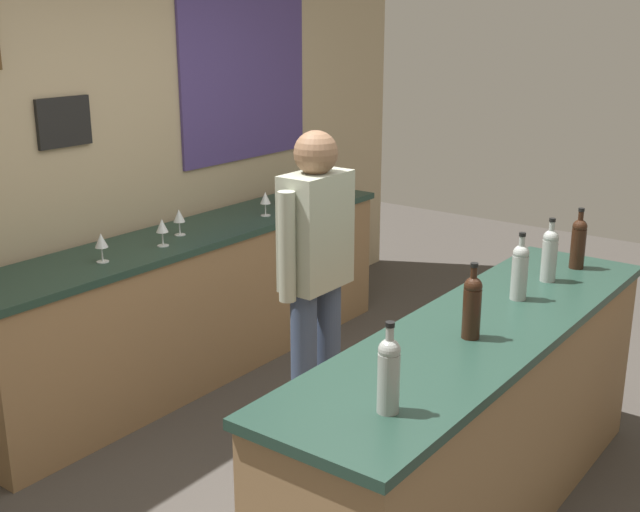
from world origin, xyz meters
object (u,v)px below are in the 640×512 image
object	(u,v)px
wine_bottle_b	(472,305)
wine_glass_e	(326,178)
bartender	(316,271)
wine_bottle_a	(389,372)
wine_bottle_d	(550,253)
wine_glass_b	(162,227)
wine_glass_d	(265,199)
wine_glass_a	(101,242)
wine_bottle_c	(520,270)
wine_glass_c	(179,217)
coffee_mug	(285,197)
wine_bottle_e	(578,242)

from	to	relation	value
wine_bottle_b	wine_glass_e	world-z (taller)	wine_bottle_b
wine_bottle_b	bartender	bearing A→B (deg)	74.33
bartender	wine_glass_e	bearing A→B (deg)	35.00
wine_bottle_a	wine_bottle_d	world-z (taller)	same
wine_bottle_b	wine_bottle_d	size ratio (longest dim) A/B	1.00
wine_glass_b	wine_glass_e	size ratio (longest dim) A/B	1.00
bartender	wine_bottle_d	size ratio (longest dim) A/B	5.29
wine_bottle_d	wine_glass_d	size ratio (longest dim) A/B	1.97
bartender	wine_bottle_d	bearing A→B (deg)	-58.22
wine_bottle_b	wine_glass_a	bearing A→B (deg)	95.14
wine_bottle_c	wine_glass_d	size ratio (longest dim) A/B	1.97
wine_bottle_a	wine_glass_a	world-z (taller)	wine_bottle_a
wine_glass_b	wine_glass_d	world-z (taller)	same
wine_glass_b	wine_bottle_d	bearing A→B (deg)	-71.98
bartender	wine_glass_c	distance (m)	1.13
wine_glass_a	coffee_mug	distance (m)	1.59
bartender	wine_glass_a	bearing A→B (deg)	113.25
wine_glass_d	wine_bottle_d	bearing A→B (deg)	-96.77
bartender	coffee_mug	xyz separation A→B (m)	(1.13, 1.12, 0.01)
wine_bottle_d	wine_bottle_e	xyz separation A→B (m)	(0.28, -0.04, 0.00)
wine_bottle_d	wine_glass_c	bearing A→B (deg)	101.61
wine_bottle_a	wine_bottle_e	world-z (taller)	same
bartender	wine_glass_e	size ratio (longest dim) A/B	10.45
wine_glass_a	coffee_mug	bearing A→B (deg)	2.66
bartender	wine_glass_b	bearing A→B (deg)	93.15
wine_glass_a	bartender	bearing A→B (deg)	-66.75
bartender	wine_glass_e	xyz separation A→B (m)	(1.57, 1.10, 0.07)
bartender	wine_bottle_b	world-z (taller)	bartender
wine_bottle_e	wine_glass_c	bearing A→B (deg)	108.56
wine_bottle_a	wine_bottle_b	world-z (taller)	same
wine_bottle_c	wine_bottle_d	world-z (taller)	same
wine_bottle_d	wine_glass_b	size ratio (longest dim) A/B	1.97
wine_bottle_c	wine_glass_b	world-z (taller)	wine_bottle_c
coffee_mug	wine_glass_c	bearing A→B (deg)	-179.53
wine_bottle_c	wine_glass_c	xyz separation A→B (m)	(-0.10, 2.04, -0.05)
wine_bottle_e	wine_glass_e	size ratio (longest dim) A/B	1.97
wine_bottle_e	wine_glass_c	xyz separation A→B (m)	(-0.70, 2.09, -0.05)
bartender	wine_glass_d	xyz separation A→B (m)	(0.81, 1.02, 0.07)
wine_bottle_b	wine_bottle_d	distance (m)	0.85
wine_bottle_a	wine_glass_e	bearing A→B (deg)	39.81
wine_bottle_c	wine_bottle_e	xyz separation A→B (m)	(0.60, -0.05, 0.00)
wine_bottle_d	wine_glass_a	bearing A→B (deg)	117.45
wine_bottle_a	wine_bottle_b	bearing A→B (deg)	5.31
bartender	wine_bottle_e	world-z (taller)	bartender
wine_bottle_c	wine_glass_d	distance (m)	2.02
wine_bottle_e	wine_glass_d	size ratio (longest dim) A/B	1.97
wine_glass_a	wine_bottle_c	bearing A→B (deg)	-70.29
wine_bottle_c	wine_bottle_e	world-z (taller)	same
wine_bottle_a	coffee_mug	world-z (taller)	wine_bottle_a
bartender	wine_bottle_c	world-z (taller)	bartender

